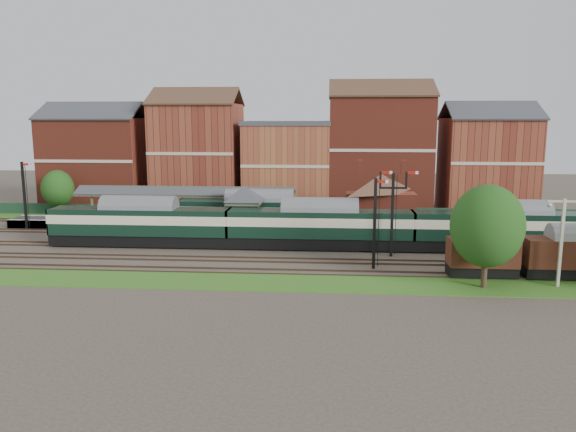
# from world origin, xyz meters

# --- Properties ---
(ground) EXTENTS (160.00, 160.00, 0.00)m
(ground) POSITION_xyz_m (0.00, 0.00, 0.00)
(ground) COLOR #473D33
(ground) RESTS_ON ground
(grass_back) EXTENTS (90.00, 4.50, 0.06)m
(grass_back) POSITION_xyz_m (0.00, 16.00, 0.03)
(grass_back) COLOR #2D6619
(grass_back) RESTS_ON ground
(grass_front) EXTENTS (90.00, 5.00, 0.06)m
(grass_front) POSITION_xyz_m (0.00, -12.00, 0.03)
(grass_front) COLOR #2D6619
(grass_front) RESTS_ON ground
(fence) EXTENTS (90.00, 0.12, 1.50)m
(fence) POSITION_xyz_m (0.00, 18.00, 0.75)
(fence) COLOR #193823
(fence) RESTS_ON ground
(platform) EXTENTS (55.00, 3.40, 1.00)m
(platform) POSITION_xyz_m (-5.00, 9.75, 0.50)
(platform) COLOR #2D2D2D
(platform) RESTS_ON ground
(signal_box) EXTENTS (5.40, 5.40, 6.00)m
(signal_box) POSITION_xyz_m (-3.00, 3.25, 3.19)
(signal_box) COLOR #5E6E4E
(signal_box) RESTS_ON ground
(brick_hut) EXTENTS (3.20, 2.64, 2.94)m
(brick_hut) POSITION_xyz_m (5.00, 3.25, 1.20)
(brick_hut) COLOR maroon
(brick_hut) RESTS_ON ground
(station_building) EXTENTS (8.10, 8.10, 5.90)m
(station_building) POSITION_xyz_m (12.00, 9.75, 3.96)
(station_building) COLOR maroon
(station_building) RESTS_ON platform
(canopy) EXTENTS (26.00, 3.89, 4.08)m
(canopy) POSITION_xyz_m (-11.00, 9.75, 4.58)
(canopy) COLOR #474E31
(canopy) RESTS_ON platform
(semaphore_bracket) EXTENTS (3.60, 0.25, 8.18)m
(semaphore_bracket) POSITION_xyz_m (12.04, -2.50, 4.63)
(semaphore_bracket) COLOR black
(semaphore_bracket) RESTS_ON ground
(semaphore_platform_end) EXTENTS (1.23, 0.25, 8.00)m
(semaphore_platform_end) POSITION_xyz_m (-29.98, 8.00, 4.16)
(semaphore_platform_end) COLOR black
(semaphore_platform_end) RESTS_ON ground
(semaphore_siding) EXTENTS (1.23, 0.25, 8.00)m
(semaphore_siding) POSITION_xyz_m (10.02, -7.00, 4.16)
(semaphore_siding) COLOR black
(semaphore_siding) RESTS_ON ground
(yard_lamp) EXTENTS (2.60, 0.22, 7.00)m
(yard_lamp) POSITION_xyz_m (24.00, -11.50, 3.99)
(yard_lamp) COLOR beige
(yard_lamp) RESTS_ON ground
(town_backdrop) EXTENTS (69.00, 10.00, 16.00)m
(town_backdrop) POSITION_xyz_m (-0.18, 25.00, 7.00)
(town_backdrop) COLOR maroon
(town_backdrop) RESTS_ON ground
(dmu_train) EXTENTS (55.41, 2.91, 4.26)m
(dmu_train) POSITION_xyz_m (5.12, 0.00, 2.49)
(dmu_train) COLOR black
(dmu_train) RESTS_ON ground
(platform_railcar) EXTENTS (18.38, 2.90, 4.23)m
(platform_railcar) POSITION_xyz_m (-1.72, 6.50, 2.47)
(platform_railcar) COLOR black
(platform_railcar) RESTS_ON ground
(goods_van_a) EXTENTS (5.58, 2.42, 3.38)m
(goods_van_a) POSITION_xyz_m (18.78, -9.00, 1.94)
(goods_van_a) COLOR black
(goods_van_a) RESTS_ON ground
(goods_van_b) EXTENTS (5.86, 2.54, 3.55)m
(goods_van_b) POSITION_xyz_m (25.07, -9.00, 2.02)
(goods_van_b) COLOR black
(goods_van_b) RESTS_ON ground
(tree_far) EXTENTS (5.57, 5.57, 8.13)m
(tree_far) POSITION_xyz_m (18.13, -12.20, 4.92)
(tree_far) COLOR #382619
(tree_far) RESTS_ON ground
(tree_back) EXTENTS (4.24, 4.24, 6.20)m
(tree_back) POSITION_xyz_m (-30.33, 16.91, 3.75)
(tree_back) COLOR #382619
(tree_back) RESTS_ON ground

